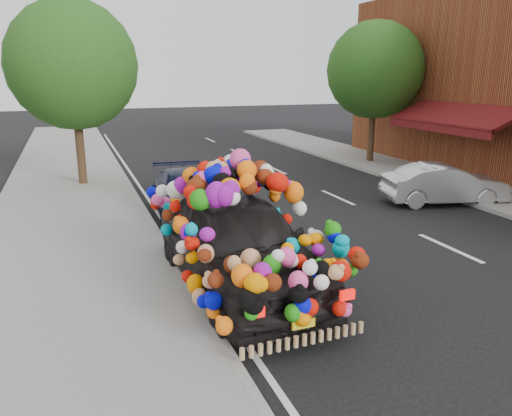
{
  "coord_description": "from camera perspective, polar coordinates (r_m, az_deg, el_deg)",
  "views": [
    {
      "loc": [
        -4.11,
        -8.32,
        3.75
      ],
      "look_at": [
        -0.76,
        0.65,
        1.17
      ],
      "focal_mm": 35.0,
      "sensor_mm": 36.0,
      "label": 1
    }
  ],
  "objects": [
    {
      "name": "sidewalk",
      "position": [
        9.1,
        -20.17,
        -9.82
      ],
      "size": [
        4.0,
        60.0,
        0.12
      ],
      "primitive_type": "cube",
      "color": "gray",
      "rests_on": "ground"
    },
    {
      "name": "plush_art_car",
      "position": [
        8.81,
        -2.16,
        -1.6
      ],
      "size": [
        2.57,
        5.29,
        2.36
      ],
      "rotation": [
        0.0,
        0.0,
        0.04
      ],
      "color": "black",
      "rests_on": "ground"
    },
    {
      "name": "navy_sedan",
      "position": [
        13.49,
        -7.84,
        1.49
      ],
      "size": [
        1.99,
        4.31,
        1.22
      ],
      "primitive_type": "imported",
      "rotation": [
        0.0,
        0.0,
        -0.07
      ],
      "color": "black",
      "rests_on": "ground"
    },
    {
      "name": "footpath_far",
      "position": [
        17.12,
        26.24,
        1.07
      ],
      "size": [
        3.0,
        40.0,
        0.12
      ],
      "primitive_type": "cube",
      "color": "gray",
      "rests_on": "ground"
    },
    {
      "name": "lane_markings",
      "position": [
        11.94,
        21.22,
        -4.25
      ],
      "size": [
        6.0,
        50.0,
        0.01
      ],
      "primitive_type": null,
      "color": "silver",
      "rests_on": "ground"
    },
    {
      "name": "ground",
      "position": [
        10.0,
        5.41,
        -6.99
      ],
      "size": [
        100.0,
        100.0,
        0.0
      ],
      "primitive_type": "plane",
      "color": "black",
      "rests_on": "ground"
    },
    {
      "name": "silver_hatchback",
      "position": [
        15.79,
        20.72,
        2.57
      ],
      "size": [
        3.8,
        2.12,
        1.18
      ],
      "primitive_type": "imported",
      "rotation": [
        0.0,
        0.0,
        1.32
      ],
      "color": "#B7B9BF",
      "rests_on": "ground"
    },
    {
      "name": "tree_far_b",
      "position": [
        21.96,
        13.45,
        15.07
      ],
      "size": [
        4.0,
        4.0,
        5.9
      ],
      "color": "#332114",
      "rests_on": "ground"
    },
    {
      "name": "kerb",
      "position": [
        9.26,
        -7.93,
        -8.5
      ],
      "size": [
        0.15,
        60.0,
        0.13
      ],
      "primitive_type": "cube",
      "color": "gray",
      "rests_on": "ground"
    },
    {
      "name": "tree_near_sidewalk",
      "position": [
        17.82,
        -20.22,
        15.08
      ],
      "size": [
        4.2,
        4.2,
        6.13
      ],
      "color": "#332114",
      "rests_on": "ground"
    }
  ]
}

